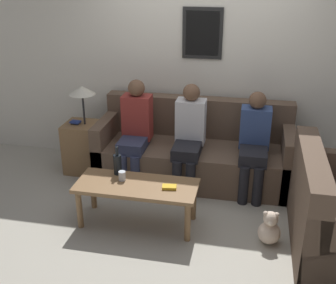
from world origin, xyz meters
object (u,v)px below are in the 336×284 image
at_px(couch_main, 194,153).
at_px(wine_bottle, 117,164).
at_px(person_left, 135,128).
at_px(person_right, 254,140).
at_px(drinking_glass, 122,176).
at_px(person_middle, 189,134).
at_px(coffee_table, 137,190).
at_px(teddy_bear, 270,229).

relative_size(couch_main, wine_bottle, 7.57).
distance_m(wine_bottle, person_left, 0.76).
bearing_deg(person_right, person_left, -179.78).
height_order(drinking_glass, person_middle, person_middle).
bearing_deg(coffee_table, couch_main, 69.37).
xyz_separation_m(coffee_table, wine_bottle, (-0.25, 0.17, 0.18)).
xyz_separation_m(drinking_glass, person_left, (-0.10, 0.87, 0.17)).
bearing_deg(person_middle, person_left, 179.27).
xyz_separation_m(person_middle, person_right, (0.74, 0.01, -0.02)).
xyz_separation_m(drinking_glass, teddy_bear, (1.49, -0.12, -0.35)).
height_order(coffee_table, person_left, person_left).
xyz_separation_m(person_left, person_right, (1.39, 0.01, -0.03)).
bearing_deg(wine_bottle, couch_main, 54.60).
distance_m(drinking_glass, person_right, 1.56).
xyz_separation_m(coffee_table, drinking_glass, (-0.17, 0.05, 0.11)).
xyz_separation_m(coffee_table, person_left, (-0.27, 0.92, 0.28)).
distance_m(wine_bottle, person_right, 1.56).
bearing_deg(teddy_bear, coffee_table, 177.16).
bearing_deg(drinking_glass, couch_main, 61.12).
height_order(person_right, teddy_bear, person_right).
height_order(coffee_table, drinking_glass, drinking_glass).
distance_m(couch_main, person_middle, 0.39).
bearing_deg(wine_bottle, person_left, 91.55).
height_order(wine_bottle, person_middle, person_middle).
bearing_deg(drinking_glass, person_right, 34.19).
relative_size(drinking_glass, person_left, 0.08).
distance_m(coffee_table, person_right, 1.47).
height_order(couch_main, coffee_table, couch_main).
relative_size(coffee_table, person_left, 0.99).
bearing_deg(person_left, wine_bottle, -88.45).
xyz_separation_m(couch_main, wine_bottle, (-0.67, -0.94, 0.24)).
relative_size(drinking_glass, teddy_bear, 0.28).
relative_size(couch_main, person_left, 1.88).
bearing_deg(coffee_table, wine_bottle, 145.27).
height_order(wine_bottle, person_right, person_right).
bearing_deg(drinking_glass, teddy_bear, -4.59).
bearing_deg(drinking_glass, wine_bottle, 125.19).
xyz_separation_m(drinking_glass, person_middle, (0.54, 0.86, 0.16)).
relative_size(wine_bottle, teddy_bear, 0.89).
bearing_deg(coffee_table, drinking_glass, 161.97).
bearing_deg(coffee_table, person_left, 106.30).
bearing_deg(couch_main, person_left, -164.40).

